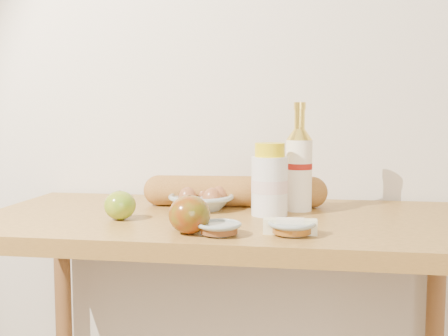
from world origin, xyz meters
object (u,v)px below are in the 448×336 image
(cream_bottle, at_px, (270,182))
(egg_bowl, at_px, (202,200))
(baguette, at_px, (235,191))
(table, at_px, (226,265))
(bourbon_bottle, at_px, (299,167))

(cream_bottle, bearing_deg, egg_bowl, 168.89)
(egg_bowl, distance_m, baguette, 0.10)
(cream_bottle, relative_size, baguette, 0.36)
(table, bearing_deg, baguette, 89.19)
(table, distance_m, cream_bottle, 0.23)
(table, bearing_deg, cream_bottle, 13.26)
(bourbon_bottle, relative_size, baguette, 0.56)
(cream_bottle, distance_m, egg_bowl, 0.20)
(table, distance_m, baguette, 0.21)
(table, relative_size, baguette, 2.42)
(table, height_order, egg_bowl, egg_bowl)
(bourbon_bottle, bearing_deg, baguette, 168.28)
(cream_bottle, bearing_deg, bourbon_bottle, 54.26)
(bourbon_bottle, bearing_deg, cream_bottle, -132.33)
(cream_bottle, xyz_separation_m, egg_bowl, (-0.18, 0.05, -0.06))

